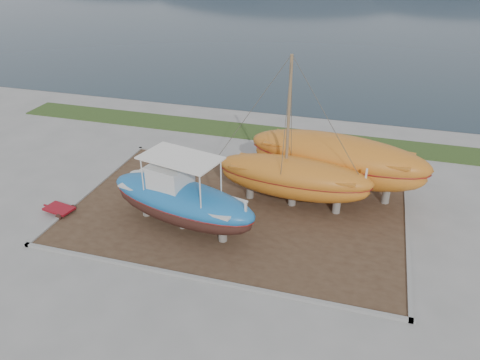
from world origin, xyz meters
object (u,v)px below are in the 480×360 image
(white_dinghy, at_px, (156,184))
(red_trailer, at_px, (59,210))
(orange_bare_hull, at_px, (336,165))
(blue_caique, at_px, (181,193))
(orange_sailboat, at_px, (296,136))

(white_dinghy, bearing_deg, red_trailer, -125.48)
(orange_bare_hull, relative_size, red_trailer, 4.46)
(orange_bare_hull, height_order, red_trailer, orange_bare_hull)
(blue_caique, height_order, orange_sailboat, orange_sailboat)
(white_dinghy, relative_size, orange_bare_hull, 0.37)
(white_dinghy, bearing_deg, orange_bare_hull, 32.87)
(orange_sailboat, xyz_separation_m, orange_bare_hull, (2.10, 2.22, -2.51))
(red_trailer, bearing_deg, white_dinghy, 49.63)
(orange_sailboat, bearing_deg, red_trailer, -157.00)
(orange_bare_hull, bearing_deg, blue_caique, -130.31)
(orange_sailboat, relative_size, orange_bare_hull, 0.83)
(orange_sailboat, xyz_separation_m, red_trailer, (-12.25, -4.45, -4.14))
(orange_bare_hull, bearing_deg, red_trailer, -145.78)
(white_dinghy, relative_size, red_trailer, 1.66)
(blue_caique, xyz_separation_m, red_trailer, (-7.18, -0.57, -1.94))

